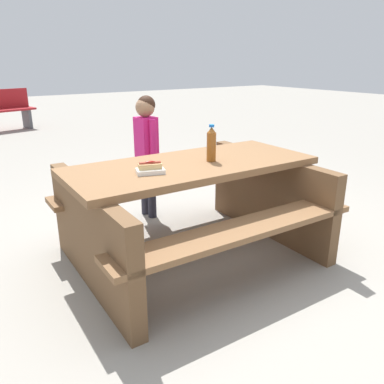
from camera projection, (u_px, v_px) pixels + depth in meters
The scene contains 5 objects.
ground_plane at pixel (192, 255), 3.04m from camera, with size 30.00×30.00×0.00m, color gray.
picnic_table at pixel (192, 202), 2.90m from camera, with size 1.83×1.44×0.75m.
soda_bottle at pixel (211, 144), 2.80m from camera, with size 0.07×0.07×0.27m.
hotdog_tray at pixel (150, 169), 2.52m from camera, with size 0.21×0.16×0.08m.
child_in_coat at pixel (147, 141), 3.60m from camera, with size 0.19×0.28×1.15m.
Camera 1 is at (1.51, 2.26, 1.46)m, focal length 36.42 mm.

